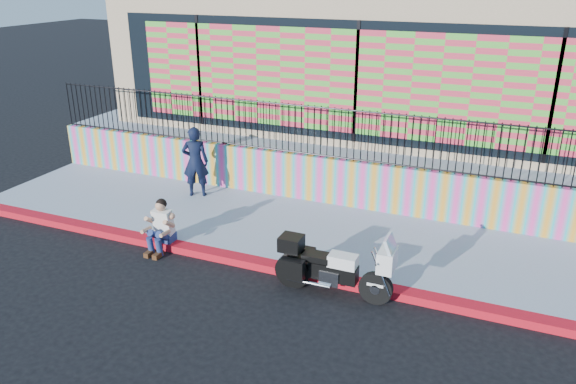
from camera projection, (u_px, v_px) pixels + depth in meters
The scene contains 10 objects.
ground at pixel (287, 273), 10.51m from camera, with size 90.00×90.00×0.00m, color black.
red_curb at pixel (287, 270), 10.48m from camera, with size 16.00×0.30×0.15m, color #B40C0E.
sidewalk at pixel (318, 234), 11.89m from camera, with size 16.00×3.00×0.15m, color #8D97AA.
mural_wall at pixel (342, 182), 13.03m from camera, with size 16.00×0.20×1.10m, color #EC3E9B.
metal_fence at pixel (343, 134), 12.61m from camera, with size 15.80×0.04×1.20m, color black, non-canonical shape.
elevated_platform at pixel (391, 131), 17.43m from camera, with size 16.00×10.00×1.25m, color #8D97AA.
storefront_building at pixel (396, 45), 16.28m from camera, with size 14.00×8.06×4.00m.
police_motorcycle at pixel (332, 266), 9.66m from camera, with size 2.08×0.69×1.30m.
police_officer at pixel (195, 162), 13.45m from camera, with size 0.63×0.41×1.72m, color black.
seated_man at pixel (159, 231), 11.17m from camera, with size 0.54×0.71×1.06m.
Camera 1 is at (3.57, -8.48, 5.29)m, focal length 35.00 mm.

